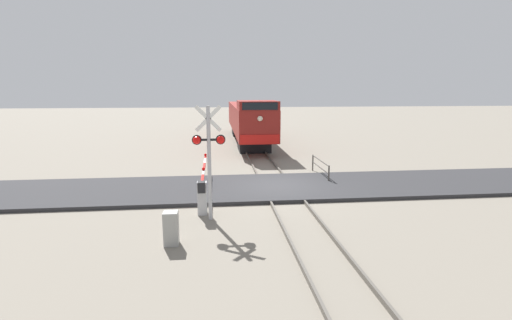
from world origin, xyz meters
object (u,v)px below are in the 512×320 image
at_px(crossing_signal, 209,150).
at_px(crossing_gate, 203,186).
at_px(utility_cabinet, 171,228).
at_px(locomotive, 248,119).
at_px(guard_railing, 320,165).

height_order(crossing_signal, crossing_gate, crossing_signal).
bearing_deg(crossing_signal, utility_cabinet, -118.97).
bearing_deg(locomotive, crossing_signal, -99.00).
bearing_deg(guard_railing, utility_cabinet, -130.37).
bearing_deg(crossing_gate, guard_railing, 36.32).
bearing_deg(crossing_signal, guard_railing, 46.41).
distance_m(utility_cabinet, guard_railing, 10.90).
relative_size(locomotive, utility_cabinet, 17.30).
xyz_separation_m(locomotive, crossing_signal, (-3.20, -20.17, 0.58)).
height_order(locomotive, crossing_gate, locomotive).
distance_m(crossing_signal, utility_cabinet, 3.20).
height_order(locomotive, utility_cabinet, locomotive).
height_order(crossing_gate, utility_cabinet, crossing_gate).
xyz_separation_m(crossing_gate, utility_cabinet, (-0.86, -3.75, -0.35)).
xyz_separation_m(locomotive, crossing_gate, (-3.51, -18.54, -1.16)).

